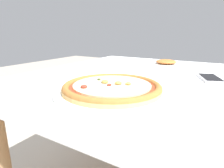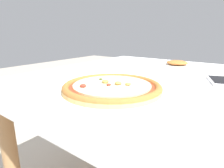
# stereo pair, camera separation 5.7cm
# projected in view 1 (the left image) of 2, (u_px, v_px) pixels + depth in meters

# --- Properties ---
(dining_table) EXTENTS (1.32, 1.11, 0.71)m
(dining_table) POSITION_uv_depth(u_px,v_px,m) (181.00, 98.00, 0.76)
(dining_table) COLOR #997047
(dining_table) RESTS_ON ground_plane
(pizza_plate) EXTENTS (0.35, 0.35, 0.04)m
(pizza_plate) POSITION_uv_depth(u_px,v_px,m) (112.00, 88.00, 0.58)
(pizza_plate) COLOR white
(pizza_plate) RESTS_ON dining_table
(fork) EXTENTS (0.03, 0.17, 0.00)m
(fork) POSITION_uv_depth(u_px,v_px,m) (51.00, 81.00, 0.72)
(fork) COLOR silver
(fork) RESTS_ON dining_table
(cell_phone) EXTENTS (0.11, 0.16, 0.01)m
(cell_phone) POSITION_uv_depth(u_px,v_px,m) (210.00, 78.00, 0.75)
(cell_phone) COLOR white
(cell_phone) RESTS_ON dining_table
(side_plate) EXTENTS (0.19, 0.19, 0.03)m
(side_plate) POSITION_uv_depth(u_px,v_px,m) (166.00, 63.00, 1.07)
(side_plate) COLOR white
(side_plate) RESTS_ON dining_table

